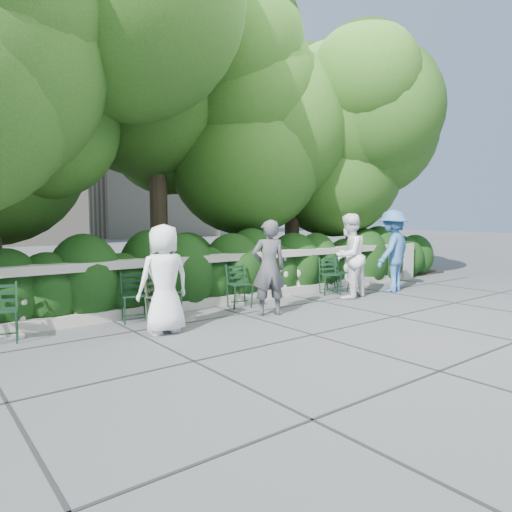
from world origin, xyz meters
TOP-DOWN VIEW (x-y plane):
  - ground at (0.00, 0.00)m, footprint 90.00×90.00m
  - balustrade at (0.00, 1.80)m, footprint 12.00×0.44m
  - shrub_hedge at (0.00, 3.00)m, footprint 15.00×2.60m
  - tree_canopy at (0.69, 3.19)m, footprint 15.04×6.52m
  - chair_a at (-1.70, 1.11)m, footprint 0.53×0.56m
  - chair_b at (-4.20, 1.19)m, footprint 0.53×0.56m
  - chair_c at (-2.27, 1.23)m, footprint 0.55×0.58m
  - chair_d at (-0.19, 1.16)m, footprint 0.53×0.56m
  - chair_e at (2.21, 1.11)m, footprint 0.61×0.63m
  - chair_f at (2.63, 1.19)m, footprint 0.47×0.50m
  - chair_weathered at (-1.90, 0.81)m, footprint 0.56×0.59m
  - person_businessman at (-2.16, 0.45)m, footprint 0.80×0.52m
  - person_woman_grey at (-0.14, 0.45)m, footprint 0.72×0.60m
  - person_casual_man at (2.27, 0.71)m, footprint 0.99×0.85m
  - person_older_blue at (3.73, 0.66)m, footprint 1.33×0.93m

SIDE VIEW (x-z plane):
  - ground at x=0.00m, z-range 0.00..0.00m
  - shrub_hedge at x=0.00m, z-range -0.85..0.85m
  - chair_a at x=-1.70m, z-range -0.42..0.42m
  - chair_b at x=-4.20m, z-range -0.42..0.42m
  - chair_c at x=-2.27m, z-range -0.42..0.42m
  - chair_d at x=-0.19m, z-range -0.42..0.42m
  - chair_e at x=2.21m, z-range -0.42..0.42m
  - chair_f at x=2.63m, z-range -0.42..0.42m
  - chair_weathered at x=-1.90m, z-range -0.42..0.42m
  - balustrade at x=0.00m, z-range -0.01..0.99m
  - person_businessman at x=-2.16m, z-range 0.00..1.62m
  - person_woman_grey at x=-0.14m, z-range 0.00..1.68m
  - person_casual_man at x=2.27m, z-range 0.00..1.80m
  - person_older_blue at x=3.73m, z-range 0.00..1.89m
  - tree_canopy at x=0.69m, z-range 0.57..7.35m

